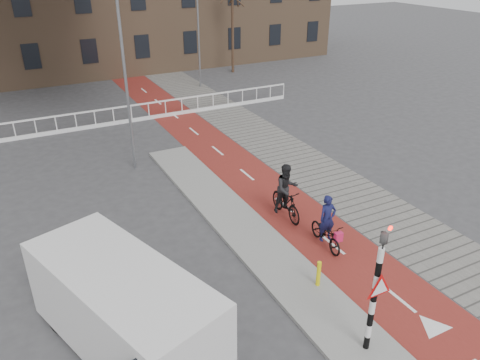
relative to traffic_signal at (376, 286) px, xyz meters
name	(u,v)px	position (x,y,z in m)	size (l,w,h in m)	color
ground	(334,295)	(0.60, 2.02, -1.99)	(120.00, 120.00, 0.00)	#38383A
bike_lane	(227,158)	(2.10, 12.02, -1.98)	(2.50, 60.00, 0.01)	maroon
sidewalk	(278,148)	(4.90, 12.02, -1.98)	(3.00, 60.00, 0.01)	slate
curb_island	(245,231)	(-0.10, 6.02, -1.93)	(1.80, 16.00, 0.12)	gray
traffic_signal	(376,286)	(0.00, 0.00, 0.00)	(0.80, 0.80, 3.68)	black
bollard	(319,274)	(0.35, 2.47, -1.47)	(0.12, 0.12, 0.79)	yellow
cyclist_near	(326,230)	(1.84, 4.11, -1.37)	(0.77, 1.78, 1.82)	black
cyclist_far	(286,196)	(1.67, 6.28, -1.13)	(0.92, 1.96, 2.06)	black
van	(124,309)	(-5.05, 2.78, -0.78)	(3.73, 5.73, 2.29)	silver
railing	(57,128)	(-4.40, 19.02, -1.68)	(28.00, 0.10, 0.99)	silver
tree_right	(233,24)	(9.93, 27.00, 1.66)	(0.20, 0.20, 7.30)	#332116
streetlight_near	(126,84)	(-1.98, 12.93, 1.79)	(0.12, 0.12, 7.57)	slate
streetlight_right	(198,28)	(5.96, 24.20, 1.96)	(0.12, 0.12, 7.91)	slate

